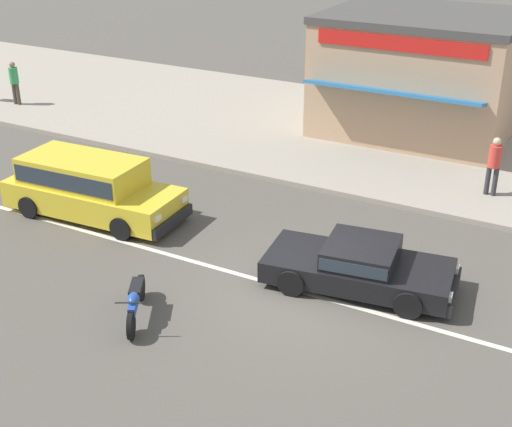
{
  "coord_description": "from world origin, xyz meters",
  "views": [
    {
      "loc": [
        5.43,
        -12.13,
        8.18
      ],
      "look_at": [
        -2.09,
        1.54,
        0.8
      ],
      "focal_mm": 50.0,
      "sensor_mm": 36.0,
      "label": 1
    }
  ],
  "objects_px": {
    "motorcycle_2": "(136,300)",
    "pedestrian_near_clock": "(494,162)",
    "sedan_black_3": "(360,265)",
    "minivan_yellow_1": "(89,185)",
    "pedestrian_mid_kerb": "(14,80)",
    "shopfront_corner_warung": "(421,72)"
  },
  "relations": [
    {
      "from": "pedestrian_near_clock",
      "to": "shopfront_corner_warung",
      "type": "distance_m",
      "value": 5.95
    },
    {
      "from": "minivan_yellow_1",
      "to": "sedan_black_3",
      "type": "bearing_deg",
      "value": -0.54
    },
    {
      "from": "motorcycle_2",
      "to": "pedestrian_near_clock",
      "type": "height_order",
      "value": "pedestrian_near_clock"
    },
    {
      "from": "sedan_black_3",
      "to": "pedestrian_near_clock",
      "type": "height_order",
      "value": "pedestrian_near_clock"
    },
    {
      "from": "sedan_black_3",
      "to": "pedestrian_mid_kerb",
      "type": "bearing_deg",
      "value": 159.51
    },
    {
      "from": "sedan_black_3",
      "to": "pedestrian_near_clock",
      "type": "xyz_separation_m",
      "value": [
        1.47,
        6.17,
        0.59
      ]
    },
    {
      "from": "sedan_black_3",
      "to": "shopfront_corner_warung",
      "type": "relative_size",
      "value": 0.68
    },
    {
      "from": "motorcycle_2",
      "to": "pedestrian_mid_kerb",
      "type": "xyz_separation_m",
      "value": [
        -13.11,
        9.57,
        0.7
      ]
    },
    {
      "from": "motorcycle_2",
      "to": "pedestrian_mid_kerb",
      "type": "distance_m",
      "value": 16.25
    },
    {
      "from": "shopfront_corner_warung",
      "to": "pedestrian_mid_kerb",
      "type": "bearing_deg",
      "value": -162.43
    },
    {
      "from": "motorcycle_2",
      "to": "shopfront_corner_warung",
      "type": "relative_size",
      "value": 0.28
    },
    {
      "from": "sedan_black_3",
      "to": "motorcycle_2",
      "type": "xyz_separation_m",
      "value": [
        -3.52,
        -3.35,
        -0.11
      ]
    },
    {
      "from": "pedestrian_near_clock",
      "to": "motorcycle_2",
      "type": "bearing_deg",
      "value": -117.68
    },
    {
      "from": "motorcycle_2",
      "to": "shopfront_corner_warung",
      "type": "height_order",
      "value": "shopfront_corner_warung"
    },
    {
      "from": "minivan_yellow_1",
      "to": "sedan_black_3",
      "type": "relative_size",
      "value": 1.14
    },
    {
      "from": "pedestrian_near_clock",
      "to": "pedestrian_mid_kerb",
      "type": "distance_m",
      "value": 18.11
    },
    {
      "from": "pedestrian_near_clock",
      "to": "minivan_yellow_1",
      "type": "bearing_deg",
      "value": -146.24
    },
    {
      "from": "motorcycle_2",
      "to": "shopfront_corner_warung",
      "type": "distance_m",
      "value": 14.35
    },
    {
      "from": "minivan_yellow_1",
      "to": "sedan_black_3",
      "type": "distance_m",
      "value": 7.66
    },
    {
      "from": "shopfront_corner_warung",
      "to": "minivan_yellow_1",
      "type": "bearing_deg",
      "value": -117.33
    },
    {
      "from": "motorcycle_2",
      "to": "pedestrian_near_clock",
      "type": "xyz_separation_m",
      "value": [
        5.0,
        9.53,
        0.7
      ]
    },
    {
      "from": "sedan_black_3",
      "to": "pedestrian_mid_kerb",
      "type": "distance_m",
      "value": 17.77
    }
  ]
}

